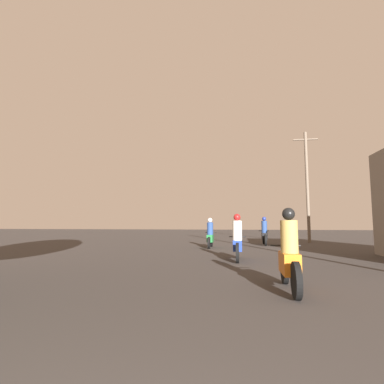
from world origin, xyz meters
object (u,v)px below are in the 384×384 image
(motorcycle_blue, at_px, (237,242))
(motorcycle_green, at_px, (210,236))
(motorcycle_black, at_px, (264,234))
(motorcycle_orange, at_px, (289,257))
(utility_pole_far, at_px, (307,184))

(motorcycle_blue, relative_size, motorcycle_green, 1.04)
(motorcycle_blue, height_order, motorcycle_green, motorcycle_blue)
(motorcycle_green, relative_size, motorcycle_black, 0.92)
(motorcycle_orange, bearing_deg, motorcycle_black, 89.23)
(motorcycle_blue, distance_m, motorcycle_black, 7.81)
(motorcycle_orange, xyz_separation_m, motorcycle_green, (-2.47, 9.83, -0.01))
(utility_pole_far, bearing_deg, motorcycle_black, -141.11)
(motorcycle_black, height_order, utility_pole_far, utility_pole_far)
(motorcycle_blue, height_order, utility_pole_far, utility_pole_far)
(utility_pole_far, bearing_deg, motorcycle_green, -141.11)
(utility_pole_far, bearing_deg, motorcycle_orange, -103.63)
(motorcycle_black, xyz_separation_m, utility_pole_far, (3.06, 2.47, 3.21))
(motorcycle_blue, xyz_separation_m, motorcycle_black, (1.52, 7.66, 0.02))
(motorcycle_green, distance_m, motorcycle_black, 3.82)
(motorcycle_black, bearing_deg, motorcycle_green, -145.07)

